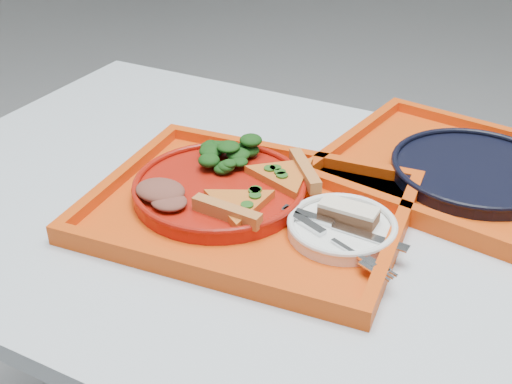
# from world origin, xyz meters

# --- Properties ---
(table) EXTENTS (1.60, 0.80, 0.75)m
(table) POSITION_xyz_m (0.00, 0.00, 0.68)
(table) COLOR silver
(table) RESTS_ON ground
(tray_main) EXTENTS (0.48, 0.39, 0.01)m
(tray_main) POSITION_xyz_m (-0.22, -0.04, 0.76)
(tray_main) COLOR #CF410A
(tray_main) RESTS_ON table
(tray_far) EXTENTS (0.50, 0.42, 0.01)m
(tray_far) POSITION_xyz_m (0.06, 0.21, 0.76)
(tray_far) COLOR #CF410A
(tray_far) RESTS_ON table
(dinner_plate) EXTENTS (0.26, 0.26, 0.02)m
(dinner_plate) POSITION_xyz_m (-0.27, -0.03, 0.77)
(dinner_plate) COLOR #99140A
(dinner_plate) RESTS_ON tray_main
(side_plate) EXTENTS (0.15, 0.15, 0.01)m
(side_plate) POSITION_xyz_m (-0.07, -0.04, 0.77)
(side_plate) COLOR white
(side_plate) RESTS_ON tray_main
(navy_plate) EXTENTS (0.26, 0.26, 0.02)m
(navy_plate) POSITION_xyz_m (0.06, 0.21, 0.77)
(navy_plate) COLOR black
(navy_plate) RESTS_ON tray_far
(pizza_slice_a) EXTENTS (0.11, 0.13, 0.02)m
(pizza_slice_a) POSITION_xyz_m (-0.22, -0.07, 0.79)
(pizza_slice_a) COLOR orange
(pizza_slice_a) RESTS_ON dinner_plate
(pizza_slice_b) EXTENTS (0.17, 0.17, 0.02)m
(pizza_slice_b) POSITION_xyz_m (-0.19, 0.04, 0.79)
(pizza_slice_b) COLOR orange
(pizza_slice_b) RESTS_ON dinner_plate
(salad_heap) EXTENTS (0.09, 0.08, 0.04)m
(salad_heap) POSITION_xyz_m (-0.31, 0.04, 0.80)
(salad_heap) COLOR black
(salad_heap) RESTS_ON dinner_plate
(meat_portion) EXTENTS (0.08, 0.06, 0.02)m
(meat_portion) POSITION_xyz_m (-0.33, -0.09, 0.79)
(meat_portion) COLOR brown
(meat_portion) RESTS_ON dinner_plate
(dessert_bar) EXTENTS (0.08, 0.03, 0.02)m
(dessert_bar) POSITION_xyz_m (-0.07, -0.02, 0.79)
(dessert_bar) COLOR #522C1B
(dessert_bar) RESTS_ON side_plate
(knife) EXTENTS (0.19, 0.03, 0.01)m
(knife) POSITION_xyz_m (-0.07, -0.04, 0.78)
(knife) COLOR silver
(knife) RESTS_ON side_plate
(fork) EXTENTS (0.18, 0.09, 0.01)m
(fork) POSITION_xyz_m (-0.07, -0.08, 0.78)
(fork) COLOR silver
(fork) RESTS_ON side_plate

